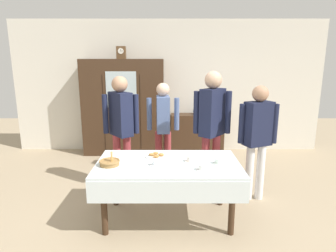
% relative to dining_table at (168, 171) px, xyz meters
% --- Properties ---
extents(ground_plane, '(12.00, 12.00, 0.00)m').
position_rel_dining_table_xyz_m(ground_plane, '(0.00, 0.23, -0.62)').
color(ground_plane, tan).
rests_on(ground_plane, ground).
extents(back_wall, '(6.40, 0.10, 2.70)m').
position_rel_dining_table_xyz_m(back_wall, '(0.00, 2.88, 0.73)').
color(back_wall, silver).
rests_on(back_wall, ground).
extents(dining_table, '(1.68, 0.96, 0.72)m').
position_rel_dining_table_xyz_m(dining_table, '(0.00, 0.00, 0.00)').
color(dining_table, '#3D2819').
rests_on(dining_table, ground).
extents(wall_cabinet, '(1.62, 0.46, 1.92)m').
position_rel_dining_table_xyz_m(wall_cabinet, '(-0.90, 2.59, 0.34)').
color(wall_cabinet, '#3D2819').
rests_on(wall_cabinet, ground).
extents(mantel_clock, '(0.18, 0.11, 0.24)m').
position_rel_dining_table_xyz_m(mantel_clock, '(-0.91, 2.59, 1.42)').
color(mantel_clock, brown).
rests_on(mantel_clock, wall_cabinet).
extents(bookshelf_low, '(1.09, 0.35, 0.81)m').
position_rel_dining_table_xyz_m(bookshelf_low, '(0.60, 2.64, -0.22)').
color(bookshelf_low, '#3D2819').
rests_on(bookshelf_low, ground).
extents(book_stack, '(0.16, 0.23, 0.09)m').
position_rel_dining_table_xyz_m(book_stack, '(0.60, 2.64, 0.23)').
color(book_stack, '#B29333').
rests_on(book_stack, bookshelf_low).
extents(tea_cup_mid_left, '(0.13, 0.13, 0.06)m').
position_rel_dining_table_xyz_m(tea_cup_mid_left, '(-0.14, -0.06, 0.13)').
color(tea_cup_mid_left, white).
rests_on(tea_cup_mid_left, dining_table).
extents(tea_cup_back_edge, '(0.13, 0.13, 0.06)m').
position_rel_dining_table_xyz_m(tea_cup_back_edge, '(0.37, -0.21, 0.12)').
color(tea_cup_back_edge, white).
rests_on(tea_cup_back_edge, dining_table).
extents(tea_cup_center, '(0.13, 0.13, 0.06)m').
position_rel_dining_table_xyz_m(tea_cup_center, '(0.26, 0.07, 0.13)').
color(tea_cup_center, white).
rests_on(tea_cup_center, dining_table).
extents(tea_cup_mid_right, '(0.13, 0.13, 0.06)m').
position_rel_dining_table_xyz_m(tea_cup_mid_right, '(0.59, -0.01, 0.13)').
color(tea_cup_mid_right, silver).
rests_on(tea_cup_mid_right, dining_table).
extents(bread_basket, '(0.24, 0.24, 0.16)m').
position_rel_dining_table_xyz_m(bread_basket, '(-0.67, -0.05, 0.13)').
color(bread_basket, '#9E7542').
rests_on(bread_basket, dining_table).
extents(pastry_plate, '(0.28, 0.28, 0.05)m').
position_rel_dining_table_xyz_m(pastry_plate, '(-0.15, 0.24, 0.11)').
color(pastry_plate, white).
rests_on(pastry_plate, dining_table).
extents(spoon_center, '(0.12, 0.02, 0.01)m').
position_rel_dining_table_xyz_m(spoon_center, '(-0.58, 0.16, 0.10)').
color(spoon_center, silver).
rests_on(spoon_center, dining_table).
extents(spoon_back_edge, '(0.12, 0.02, 0.01)m').
position_rel_dining_table_xyz_m(spoon_back_edge, '(-0.39, 0.26, 0.10)').
color(spoon_back_edge, silver).
rests_on(spoon_back_edge, dining_table).
extents(person_behind_table_right, '(0.52, 0.41, 1.68)m').
position_rel_dining_table_xyz_m(person_behind_table_right, '(-0.68, 0.87, 0.41)').
color(person_behind_table_right, '#933338').
rests_on(person_behind_table_right, ground).
extents(person_behind_table_left, '(0.52, 0.40, 1.76)m').
position_rel_dining_table_xyz_m(person_behind_table_left, '(0.61, 0.73, 0.46)').
color(person_behind_table_left, '#933338').
rests_on(person_behind_table_left, ground).
extents(person_beside_shelf, '(0.52, 0.37, 1.55)m').
position_rel_dining_table_xyz_m(person_beside_shelf, '(-0.08, 1.35, 0.32)').
color(person_beside_shelf, '#933338').
rests_on(person_beside_shelf, ground).
extents(person_near_right_end, '(0.52, 0.33, 1.58)m').
position_rel_dining_table_xyz_m(person_near_right_end, '(1.20, 0.55, 0.33)').
color(person_near_right_end, silver).
rests_on(person_near_right_end, ground).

